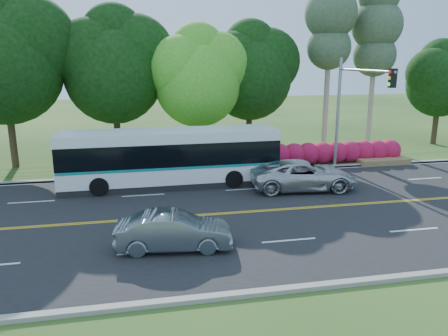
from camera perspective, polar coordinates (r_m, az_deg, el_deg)
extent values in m
plane|color=#264617|center=(20.83, 6.53, -5.51)|extent=(120.00, 120.00, 0.00)
cube|color=black|center=(20.82, 6.53, -5.48)|extent=(60.00, 14.00, 0.02)
cube|color=gray|center=(27.39, 1.98, -0.41)|extent=(60.00, 0.30, 0.15)
cube|color=gray|center=(14.75, 15.27, -14.35)|extent=(60.00, 0.30, 0.15)
cube|color=#264617|center=(29.14, 1.15, 0.44)|extent=(60.00, 4.00, 0.10)
cube|color=gold|center=(20.75, 6.60, -5.52)|extent=(57.00, 0.10, 0.00)
cube|color=gold|center=(20.89, 6.46, -5.38)|extent=(57.00, 0.10, 0.00)
cube|color=silver|center=(16.66, -9.98, -10.78)|extent=(2.20, 0.12, 0.00)
cube|color=silver|center=(17.59, 8.47, -9.32)|extent=(2.20, 0.12, 0.00)
cube|color=silver|center=(20.05, 23.57, -7.40)|extent=(2.20, 0.12, 0.00)
cube|color=silver|center=(23.81, -23.86, -4.07)|extent=(2.20, 0.12, 0.00)
cube|color=silver|center=(23.20, -10.49, -3.52)|extent=(2.20, 0.12, 0.00)
cube|color=silver|center=(23.88, 2.83, -2.78)|extent=(2.20, 0.12, 0.00)
cube|color=silver|center=(25.74, 14.80, -1.98)|extent=(2.20, 0.12, 0.00)
cube|color=silver|center=(28.55, 24.77, -1.25)|extent=(2.20, 0.12, 0.00)
cube|color=silver|center=(27.12, 2.13, -0.68)|extent=(57.00, 0.12, 0.00)
cube|color=silver|center=(15.01, 14.74, -14.01)|extent=(57.00, 0.12, 0.00)
cylinder|color=black|center=(31.06, -25.89, 3.51)|extent=(0.44, 0.44, 3.96)
sphere|color=black|center=(30.65, -26.82, 11.78)|extent=(7.20, 7.20, 7.20)
sphere|color=black|center=(30.58, -23.96, 14.79)|extent=(5.76, 5.76, 5.76)
sphere|color=black|center=(31.08, -27.01, 16.79)|extent=(4.68, 4.68, 4.68)
cylinder|color=black|center=(31.09, -13.73, 4.21)|extent=(0.44, 0.44, 3.60)
sphere|color=black|center=(30.67, -14.19, 11.79)|extent=(6.60, 6.60, 6.60)
sphere|color=black|center=(30.92, -11.48, 14.40)|extent=(5.28, 5.28, 5.28)
sphere|color=black|center=(30.54, -16.88, 13.78)|extent=(4.95, 4.95, 4.95)
sphere|color=black|center=(31.08, -14.25, 16.38)|extent=(4.29, 4.29, 4.29)
cylinder|color=black|center=(30.39, -3.35, 4.02)|extent=(0.44, 0.44, 3.24)
sphere|color=green|center=(29.96, -3.45, 10.91)|extent=(5.80, 5.80, 5.80)
sphere|color=green|center=(30.42, -1.06, 13.17)|extent=(4.64, 4.64, 4.64)
sphere|color=green|center=(29.58, -5.71, 12.79)|extent=(4.35, 4.35, 4.35)
sphere|color=green|center=(30.32, -3.43, 15.06)|extent=(3.77, 3.77, 3.77)
cylinder|color=black|center=(32.61, 3.27, 4.89)|extent=(0.44, 0.44, 3.42)
sphere|color=black|center=(32.20, 3.37, 11.59)|extent=(6.00, 6.00, 6.00)
sphere|color=black|center=(32.83, 5.61, 13.69)|extent=(4.80, 4.80, 4.80)
sphere|color=black|center=(31.70, 1.34, 13.46)|extent=(4.50, 4.50, 4.50)
sphere|color=black|center=(32.59, 3.42, 15.58)|extent=(3.90, 3.90, 3.90)
cylinder|color=#A89D87|center=(34.25, 13.28, 10.36)|extent=(0.40, 0.40, 9.80)
sphere|color=#365334|center=(34.19, 13.55, 15.04)|extent=(3.23, 3.23, 3.23)
sphere|color=#365334|center=(34.32, 13.80, 19.01)|extent=(3.80, 3.80, 3.80)
cylinder|color=#A89D87|center=(36.54, 18.72, 9.67)|extent=(0.40, 0.40, 9.10)
sphere|color=#365334|center=(36.46, 19.05, 13.73)|extent=(3.23, 3.23, 3.23)
sphere|color=#365334|center=(36.53, 19.34, 17.19)|extent=(3.80, 3.80, 3.80)
cylinder|color=black|center=(40.16, 25.85, 5.00)|extent=(0.44, 0.44, 3.06)
sphere|color=black|center=(39.84, 26.37, 9.75)|extent=(5.20, 5.20, 5.20)
sphere|color=black|center=(39.02, 25.47, 11.13)|extent=(3.90, 3.90, 3.90)
sphere|color=black|center=(40.17, 26.45, 12.57)|extent=(3.38, 3.38, 3.38)
sphere|color=maroon|center=(29.02, 7.29, 1.69)|extent=(1.50, 1.50, 1.50)
sphere|color=maroon|center=(29.35, 9.15, 1.77)|extent=(1.50, 1.50, 1.50)
sphere|color=maroon|center=(29.71, 10.95, 1.84)|extent=(1.50, 1.50, 1.50)
sphere|color=maroon|center=(30.10, 12.72, 1.91)|extent=(1.50, 1.50, 1.50)
sphere|color=maroon|center=(30.52, 14.44, 1.97)|extent=(1.50, 1.50, 1.50)
sphere|color=maroon|center=(30.96, 16.11, 2.03)|extent=(1.50, 1.50, 1.50)
sphere|color=maroon|center=(31.43, 17.73, 2.09)|extent=(1.50, 1.50, 1.50)
sphere|color=maroon|center=(31.93, 19.30, 2.15)|extent=(1.50, 1.50, 1.50)
sphere|color=maroon|center=(32.44, 20.83, 2.20)|extent=(1.50, 1.50, 1.50)
cube|color=olive|center=(31.37, 19.95, 0.86)|extent=(3.50, 1.40, 0.40)
cylinder|color=#92959A|center=(29.06, 14.64, 6.86)|extent=(0.20, 0.20, 7.00)
cylinder|color=#92959A|center=(26.19, 17.92, 12.04)|extent=(0.14, 6.00, 0.14)
cube|color=black|center=(23.79, 21.16, 10.89)|extent=(0.32, 0.28, 0.95)
sphere|color=red|center=(23.69, 20.88, 11.63)|extent=(0.18, 0.18, 0.18)
sphere|color=yellow|center=(23.70, 20.81, 10.91)|extent=(0.18, 0.18, 0.18)
sphere|color=#19D833|center=(23.71, 20.75, 10.19)|extent=(0.18, 0.18, 0.18)
cube|color=white|center=(24.55, -6.96, -0.35)|extent=(11.95, 2.64, 0.99)
cube|color=black|center=(24.29, -7.04, 2.18)|extent=(11.89, 2.68, 1.23)
cube|color=white|center=(24.13, -7.10, 4.25)|extent=(11.95, 2.64, 0.55)
cube|color=#0D7C7B|center=(24.44, -6.99, 0.63)|extent=(11.89, 2.69, 0.14)
cube|color=black|center=(24.53, -20.99, 1.66)|extent=(0.08, 2.33, 1.69)
cube|color=#19E54C|center=(24.35, -21.17, 3.86)|extent=(0.06, 1.52, 0.22)
cube|color=black|center=(24.73, -6.91, -1.85)|extent=(11.95, 2.53, 0.35)
cylinder|color=black|center=(23.50, -15.99, -2.35)|extent=(1.00, 0.29, 0.99)
cylinder|color=black|center=(25.78, -15.65, -0.87)|extent=(1.00, 0.29, 0.99)
cylinder|color=black|center=(24.00, 1.28, -1.44)|extent=(1.00, 0.29, 0.99)
cylinder|color=black|center=(26.24, 0.11, -0.06)|extent=(1.00, 0.29, 0.99)
imported|color=slate|center=(16.53, -6.57, -8.18)|extent=(4.45, 1.98, 1.42)
imported|color=silver|center=(24.08, 10.29, -0.90)|extent=(5.92, 3.17, 1.58)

